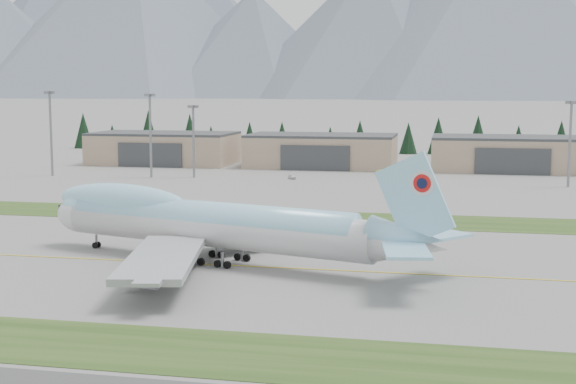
% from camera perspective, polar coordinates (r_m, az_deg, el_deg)
% --- Properties ---
extents(ground, '(7000.00, 7000.00, 0.00)m').
position_cam_1_polar(ground, '(117.09, -2.25, -5.34)').
color(ground, slate).
rests_on(ground, ground).
extents(grass_strip_near, '(400.00, 14.00, 0.08)m').
position_cam_1_polar(grass_strip_near, '(82.05, -8.78, -11.01)').
color(grass_strip_near, '#273F16').
rests_on(grass_strip_near, ground).
extents(grass_strip_far, '(400.00, 18.00, 0.08)m').
position_cam_1_polar(grass_strip_far, '(160.35, 1.63, -1.87)').
color(grass_strip_far, '#273F16').
rests_on(grass_strip_far, ground).
extents(taxiway_line_main, '(400.00, 0.40, 0.02)m').
position_cam_1_polar(taxiway_line_main, '(117.09, -2.25, -5.34)').
color(taxiway_line_main, gold).
rests_on(taxiway_line_main, ground).
extents(boeing_747_freighter, '(67.53, 56.04, 17.82)m').
position_cam_1_polar(boeing_747_freighter, '(119.79, -5.56, -2.21)').
color(boeing_747_freighter, silver).
rests_on(boeing_747_freighter, ground).
extents(hangar_left, '(48.00, 26.60, 10.80)m').
position_cam_1_polar(hangar_left, '(279.15, -8.81, 3.11)').
color(hangar_left, gray).
rests_on(hangar_left, ground).
extents(hangar_center, '(48.00, 26.60, 10.80)m').
position_cam_1_polar(hangar_center, '(264.97, 2.41, 2.96)').
color(hangar_center, gray).
rests_on(hangar_center, ground).
extents(hangar_right, '(48.00, 26.60, 10.80)m').
position_cam_1_polar(hangar_right, '(262.10, 15.48, 2.65)').
color(hangar_right, gray).
rests_on(hangar_right, ground).
extents(floodlight_masts, '(149.56, 7.33, 24.97)m').
position_cam_1_polar(floodlight_masts, '(228.49, -4.25, 4.96)').
color(floodlight_masts, slate).
rests_on(floodlight_masts, ground).
extents(service_vehicle_a, '(3.13, 4.35, 1.38)m').
position_cam_1_polar(service_vehicle_a, '(229.86, 0.29, 0.95)').
color(service_vehicle_a, silver).
rests_on(service_vehicle_a, ground).
extents(service_vehicle_b, '(4.19, 1.50, 1.38)m').
position_cam_1_polar(service_vehicle_b, '(244.36, 6.74, 1.28)').
color(service_vehicle_b, '#B7CB32').
rests_on(service_vehicle_b, ground).
extents(conifer_belt, '(270.89, 12.73, 16.59)m').
position_cam_1_polar(conifer_belt, '(324.53, 6.79, 4.03)').
color(conifer_belt, black).
rests_on(conifer_belt, ground).
extents(mountain_ridge_front, '(4275.66, 1243.70, 515.61)m').
position_cam_1_polar(mountain_ridge_front, '(2311.61, 12.88, 12.30)').
color(mountain_ridge_front, '#4D5B67').
rests_on(mountain_ridge_front, ground).
extents(mountain_ridge_rear, '(4493.19, 1043.48, 521.74)m').
position_cam_1_polar(mountain_ridge_rear, '(3031.43, 17.07, 11.43)').
color(mountain_ridge_rear, '#4D5B67').
rests_on(mountain_ridge_rear, ground).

